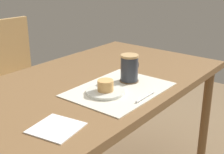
{
  "coord_description": "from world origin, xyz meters",
  "views": [
    {
      "loc": [
        -1.0,
        -0.91,
        1.22
      ],
      "look_at": [
        -0.01,
        -0.13,
        0.76
      ],
      "focal_mm": 50.0,
      "sensor_mm": 36.0,
      "label": 1
    }
  ],
  "objects_px": {
    "dining_table": "(91,95)",
    "pastry_plate": "(106,92)",
    "coffee_mug": "(130,68)",
    "pastry": "(106,85)",
    "wooden_chair": "(15,84)"
  },
  "relations": [
    {
      "from": "dining_table",
      "to": "coffee_mug",
      "type": "height_order",
      "value": "coffee_mug"
    },
    {
      "from": "dining_table",
      "to": "pastry",
      "type": "relative_size",
      "value": 20.53
    },
    {
      "from": "dining_table",
      "to": "wooden_chair",
      "type": "distance_m",
      "value": 0.74
    },
    {
      "from": "pastry_plate",
      "to": "coffee_mug",
      "type": "bearing_deg",
      "value": 1.49
    },
    {
      "from": "wooden_chair",
      "to": "pastry_plate",
      "type": "height_order",
      "value": "wooden_chair"
    },
    {
      "from": "pastry",
      "to": "coffee_mug",
      "type": "distance_m",
      "value": 0.18
    },
    {
      "from": "pastry_plate",
      "to": "coffee_mug",
      "type": "relative_size",
      "value": 1.34
    },
    {
      "from": "coffee_mug",
      "to": "pastry_plate",
      "type": "bearing_deg",
      "value": -178.51
    },
    {
      "from": "wooden_chair",
      "to": "coffee_mug",
      "type": "bearing_deg",
      "value": 96.14
    },
    {
      "from": "dining_table",
      "to": "wooden_chair",
      "type": "bearing_deg",
      "value": 83.88
    },
    {
      "from": "dining_table",
      "to": "pastry_plate",
      "type": "bearing_deg",
      "value": -117.63
    },
    {
      "from": "pastry_plate",
      "to": "pastry",
      "type": "height_order",
      "value": "pastry"
    },
    {
      "from": "dining_table",
      "to": "pastry",
      "type": "xyz_separation_m",
      "value": [
        -0.08,
        -0.15,
        0.11
      ]
    },
    {
      "from": "dining_table",
      "to": "coffee_mug",
      "type": "bearing_deg",
      "value": -56.72
    },
    {
      "from": "pastry",
      "to": "dining_table",
      "type": "bearing_deg",
      "value": 62.37
    }
  ]
}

